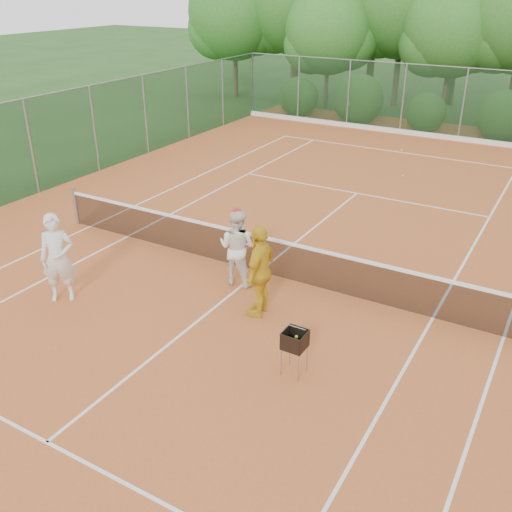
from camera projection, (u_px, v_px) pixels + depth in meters
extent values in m
plane|color=#224719|center=(259.00, 273.00, 13.54)|extent=(120.00, 120.00, 0.00)
cube|color=#BA5D2A|center=(259.00, 272.00, 13.54)|extent=(18.00, 36.00, 0.02)
cylinder|color=gray|center=(76.00, 206.00, 15.97)|extent=(0.10, 0.10, 1.10)
cube|color=black|center=(259.00, 255.00, 13.33)|extent=(11.87, 0.03, 0.86)
cube|color=white|center=(259.00, 236.00, 13.13)|extent=(11.87, 0.04, 0.07)
imported|color=silver|center=(58.00, 258.00, 11.99)|extent=(0.85, 0.82, 1.96)
imported|color=white|center=(237.00, 247.00, 12.68)|extent=(0.91, 0.73, 1.79)
ellipsoid|color=red|center=(236.00, 211.00, 12.31)|extent=(0.22, 0.22, 0.14)
imported|color=gold|center=(260.00, 271.00, 11.46)|extent=(0.61, 1.20, 1.96)
cylinder|color=gray|center=(281.00, 362.00, 9.90)|extent=(0.02, 0.02, 0.55)
cylinder|color=gray|center=(307.00, 358.00, 10.00)|extent=(0.02, 0.02, 0.55)
cube|color=black|center=(295.00, 340.00, 9.76)|extent=(0.38, 0.38, 0.32)
sphere|color=#D1EF37|center=(402.00, 150.00, 23.05)|extent=(0.07, 0.07, 0.07)
sphere|color=#C3DD33|center=(366.00, 148.00, 23.38)|extent=(0.07, 0.07, 0.07)
sphere|color=yellow|center=(403.00, 176.00, 20.03)|extent=(0.07, 0.07, 0.07)
cube|color=white|center=(407.00, 153.00, 22.77)|extent=(11.03, 0.06, 0.01)
cube|color=white|center=(90.00, 227.00, 16.01)|extent=(0.06, 23.77, 0.01)
cube|color=white|center=(504.00, 338.00, 11.05)|extent=(0.06, 23.77, 0.01)
cube|color=white|center=(127.00, 237.00, 15.39)|extent=(0.06, 23.77, 0.01)
cube|color=white|center=(433.00, 318.00, 11.67)|extent=(0.06, 23.77, 0.01)
cube|color=white|center=(357.00, 193.00, 18.51)|extent=(8.23, 0.06, 0.01)
cube|color=white|center=(47.00, 442.00, 8.55)|extent=(8.23, 0.06, 0.01)
cube|color=white|center=(259.00, 272.00, 13.53)|extent=(0.06, 12.80, 0.01)
cube|color=#19381E|center=(432.00, 102.00, 24.54)|extent=(18.00, 0.02, 3.00)
cylinder|color=gray|center=(252.00, 85.00, 28.60)|extent=(0.07, 0.07, 3.00)
cylinder|color=gray|center=(252.00, 85.00, 28.60)|extent=(0.07, 0.07, 3.00)
cylinder|color=brown|center=(236.00, 63.00, 33.14)|extent=(0.26, 0.26, 3.75)
sphere|color=#2D6421|center=(235.00, 12.00, 31.93)|extent=(5.25, 5.25, 5.25)
cylinder|color=brown|center=(293.00, 58.00, 32.81)|extent=(0.30, 0.30, 4.40)
cylinder|color=brown|center=(327.00, 77.00, 30.16)|extent=(0.22, 0.22, 3.20)
sphere|color=#2D6421|center=(329.00, 29.00, 29.12)|extent=(4.48, 4.48, 4.48)
cylinder|color=brown|center=(398.00, 63.00, 30.46)|extent=(0.31, 0.31, 4.50)
cylinder|color=brown|center=(447.00, 81.00, 28.16)|extent=(0.24, 0.24, 3.50)
sphere|color=#2D6421|center=(455.00, 25.00, 27.03)|extent=(4.90, 4.90, 4.90)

